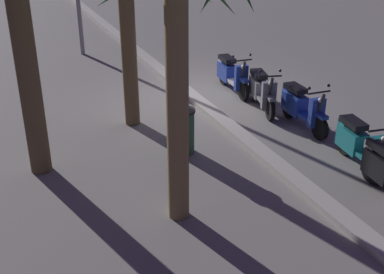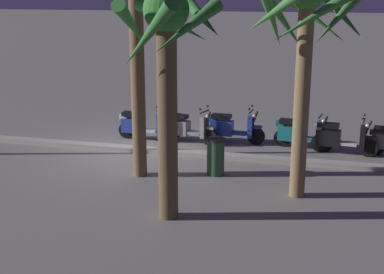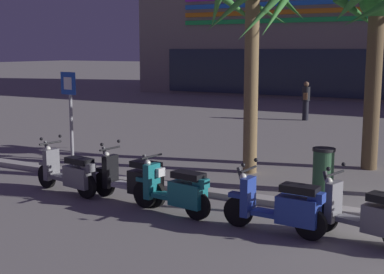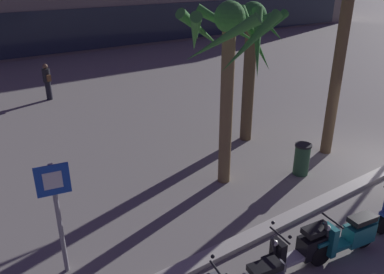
{
  "view_description": "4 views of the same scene",
  "coord_description": "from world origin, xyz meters",
  "views": [
    {
      "loc": [
        -11.27,
        4.99,
        4.74
      ],
      "look_at": [
        -4.55,
        2.04,
        1.25
      ],
      "focal_mm": 46.77,
      "sensor_mm": 36.0,
      "label": 1
    },
    {
      "loc": [
        -5.39,
        14.07,
        4.55
      ],
      "look_at": [
        -2.41,
        2.54,
        1.26
      ],
      "focal_mm": 50.22,
      "sensor_mm": 36.0,
      "label": 2
    },
    {
      "loc": [
        0.34,
        -9.73,
        3.01
      ],
      "look_at": [
        -5.04,
        -0.14,
        1.23
      ],
      "focal_mm": 50.92,
      "sensor_mm": 36.0,
      "label": 3
    },
    {
      "loc": [
        -11.09,
        -5.02,
        5.58
      ],
      "look_at": [
        -5.57,
        2.92,
        1.35
      ],
      "focal_mm": 36.48,
      "sensor_mm": 36.0,
      "label": 4
    }
  ],
  "objects": [
    {
      "name": "scooter_grey_mid_rear",
      "position": [
        -1.25,
        -1.29,
        0.45
      ],
      "size": [
        1.78,
        0.75,
        1.17
      ],
      "color": "black",
      "rests_on": "ground"
    },
    {
      "name": "pedestrian_by_palm_tree",
      "position": [
        -6.71,
        12.71,
        0.88
      ],
      "size": [
        0.34,
        0.46,
        1.65
      ],
      "color": "black",
      "rests_on": "ground"
    },
    {
      "name": "litter_bin",
      "position": [
        -2.74,
        1.43,
        0.48
      ],
      "size": [
        0.48,
        0.48,
        0.95
      ],
      "color": "#2D5638",
      "rests_on": "ground"
    },
    {
      "name": "crossing_sign",
      "position": [
        -9.67,
        1.4,
        1.5
      ],
      "size": [
        0.59,
        0.17,
        2.4
      ],
      "color": "#939399",
      "rests_on": "ground"
    },
    {
      "name": "palm_tree_by_mall_entrance",
      "position": [
        -4.82,
        2.41,
        3.66
      ],
      "size": [
        2.69,
        2.68,
        4.86
      ],
      "color": "olive",
      "rests_on": "ground"
    },
    {
      "name": "palm_tree_near_sign",
      "position": [
        -2.36,
        4.24,
        3.37
      ],
      "size": [
        2.05,
        2.27,
        4.61
      ],
      "color": "brown",
      "rests_on": "ground"
    },
    {
      "name": "scooter_teal_far_back",
      "position": [
        -4.62,
        -1.48,
        0.45
      ],
      "size": [
        1.77,
        0.61,
        1.04
      ],
      "color": "black",
      "rests_on": "ground"
    },
    {
      "name": "scooter_grey_tail_end",
      "position": [
        -7.3,
        -1.32,
        0.45
      ],
      "size": [
        1.83,
        0.65,
        1.17
      ],
      "color": "black",
      "rests_on": "ground"
    },
    {
      "name": "scooter_blue_second_in_line",
      "position": [
        -2.57,
        -1.55,
        0.46
      ],
      "size": [
        1.81,
        0.56,
        1.17
      ],
      "color": "black",
      "rests_on": "ground"
    },
    {
      "name": "scooter_black_mid_centre",
      "position": [
        -5.75,
        -1.2,
        0.46
      ],
      "size": [
        1.86,
        0.59,
        1.17
      ],
      "color": "black",
      "rests_on": "ground"
    }
  ]
}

